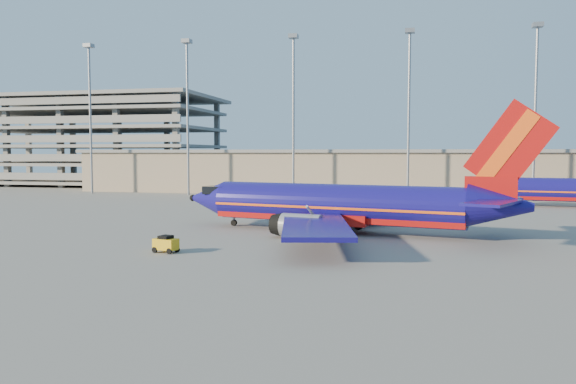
# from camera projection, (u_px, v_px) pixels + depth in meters

# --- Properties ---
(ground) EXTENTS (220.00, 220.00, 0.00)m
(ground) POSITION_uv_depth(u_px,v_px,m) (245.00, 234.00, 54.45)
(ground) COLOR slate
(ground) RESTS_ON ground
(terminal_building) EXTENTS (122.00, 16.00, 8.50)m
(terminal_building) POSITION_uv_depth(u_px,v_px,m) (382.00, 171.00, 108.47)
(terminal_building) COLOR gray
(terminal_building) RESTS_ON ground
(parking_garage) EXTENTS (62.00, 32.00, 21.40)m
(parking_garage) POSITION_uv_depth(u_px,v_px,m) (92.00, 137.00, 139.16)
(parking_garage) COLOR slate
(parking_garage) RESTS_ON ground
(light_mast_row) EXTENTS (101.60, 1.60, 28.65)m
(light_mast_row) POSITION_uv_depth(u_px,v_px,m) (350.00, 97.00, 96.94)
(light_mast_row) COLOR gray
(light_mast_row) RESTS_ON ground
(aircraft_main) EXTENTS (36.54, 34.78, 12.51)m
(aircraft_main) POSITION_uv_depth(u_px,v_px,m) (344.00, 206.00, 55.18)
(aircraft_main) COLOR navy
(aircraft_main) RESTS_ON ground
(baggage_tug) EXTENTS (2.09, 1.53, 1.35)m
(baggage_tug) POSITION_uv_depth(u_px,v_px,m) (166.00, 244.00, 44.31)
(baggage_tug) COLOR gold
(baggage_tug) RESTS_ON ground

